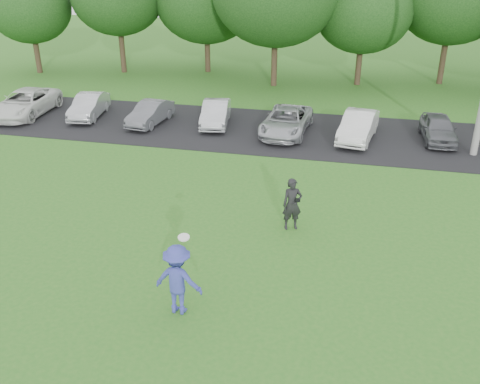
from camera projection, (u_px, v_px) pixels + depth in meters
The scene contains 6 objects.
ground at pixel (209, 296), 13.46m from camera, with size 100.00×100.00×0.00m, color #2B7020.
parking_lot at pixel (285, 132), 24.91m from camera, with size 32.00×6.50×0.03m, color black.
frisbee_player at pixel (178, 280), 12.56m from camera, with size 1.21×0.75×2.10m.
camera_bystander at pixel (292, 204), 16.30m from camera, with size 0.71×0.59×1.66m.
parked_cars at pixel (257, 118), 24.82m from camera, with size 28.55×4.75×1.26m.
tree_row at pixel (339, 1), 31.11m from camera, with size 42.39×9.85×8.64m.
Camera 1 is at (3.21, -10.59, 8.14)m, focal length 40.00 mm.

